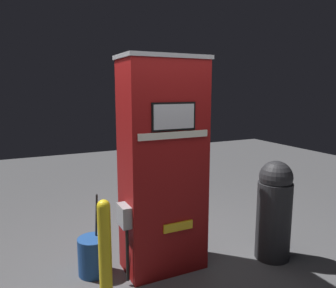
{
  "coord_description": "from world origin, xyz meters",
  "views": [
    {
      "loc": [
        -1.38,
        -2.74,
        1.9
      ],
      "look_at": [
        0.0,
        0.12,
        1.36
      ],
      "focal_mm": 35.0,
      "sensor_mm": 36.0,
      "label": 1
    }
  ],
  "objects_px": {
    "trash_bin": "(274,209)",
    "squeegee_bucket": "(93,256)",
    "safety_bollard": "(105,252)",
    "gas_pump": "(163,166)"
  },
  "relations": [
    {
      "from": "gas_pump",
      "to": "trash_bin",
      "type": "distance_m",
      "value": 1.36
    },
    {
      "from": "gas_pump",
      "to": "safety_bollard",
      "type": "xyz_separation_m",
      "value": [
        -0.73,
        -0.38,
        -0.6
      ]
    },
    {
      "from": "gas_pump",
      "to": "trash_bin",
      "type": "height_order",
      "value": "gas_pump"
    },
    {
      "from": "trash_bin",
      "to": "squeegee_bucket",
      "type": "distance_m",
      "value": 2.02
    },
    {
      "from": "trash_bin",
      "to": "squeegee_bucket",
      "type": "xyz_separation_m",
      "value": [
        -1.91,
        0.55,
        -0.38
      ]
    },
    {
      "from": "gas_pump",
      "to": "trash_bin",
      "type": "relative_size",
      "value": 1.98
    },
    {
      "from": "squeegee_bucket",
      "to": "safety_bollard",
      "type": "bearing_deg",
      "value": -91.96
    },
    {
      "from": "safety_bollard",
      "to": "trash_bin",
      "type": "distance_m",
      "value": 1.93
    },
    {
      "from": "gas_pump",
      "to": "trash_bin",
      "type": "xyz_separation_m",
      "value": [
        1.2,
        -0.37,
        -0.53
      ]
    },
    {
      "from": "gas_pump",
      "to": "safety_bollard",
      "type": "relative_size",
      "value": 2.26
    }
  ]
}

